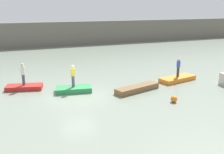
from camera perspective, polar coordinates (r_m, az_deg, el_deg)
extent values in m
plane|color=gray|center=(19.00, -7.50, -4.28)|extent=(120.00, 120.00, 0.00)
cube|color=#666056|center=(42.95, -16.03, 8.97)|extent=(80.00, 1.20, 3.92)
cube|color=red|center=(21.48, -18.88, -2.16)|extent=(2.95, 1.78, 0.36)
cube|color=#2D7F47|center=(19.98, -8.53, -2.73)|extent=(2.86, 1.73, 0.39)
cube|color=brown|center=(20.02, 5.61, -2.54)|extent=(3.93, 1.91, 0.43)
cube|color=orange|center=(23.37, 14.31, -0.38)|extent=(3.65, 1.96, 0.38)
cylinder|color=#38332D|center=(23.22, 14.41, 1.09)|extent=(0.22, 0.22, 0.86)
cylinder|color=blue|center=(23.06, 14.53, 2.80)|extent=(0.32, 0.32, 0.57)
sphere|color=beige|center=(22.97, 14.59, 3.78)|extent=(0.24, 0.24, 0.24)
cylinder|color=#4C4C56|center=(19.79, -8.61, -0.98)|extent=(0.22, 0.22, 0.88)
cylinder|color=yellow|center=(19.60, -8.69, 1.10)|extent=(0.32, 0.32, 0.61)
sphere|color=beige|center=(19.50, -8.74, 2.30)|extent=(0.24, 0.24, 0.24)
cylinder|color=#4C4C56|center=(21.31, -19.02, -0.59)|extent=(0.22, 0.22, 0.86)
cylinder|color=white|center=(21.12, -19.20, 1.41)|extent=(0.32, 0.32, 0.67)
sphere|color=beige|center=(21.02, -19.31, 2.59)|extent=(0.23, 0.23, 0.23)
sphere|color=orange|center=(18.16, 13.57, -4.77)|extent=(0.46, 0.46, 0.46)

